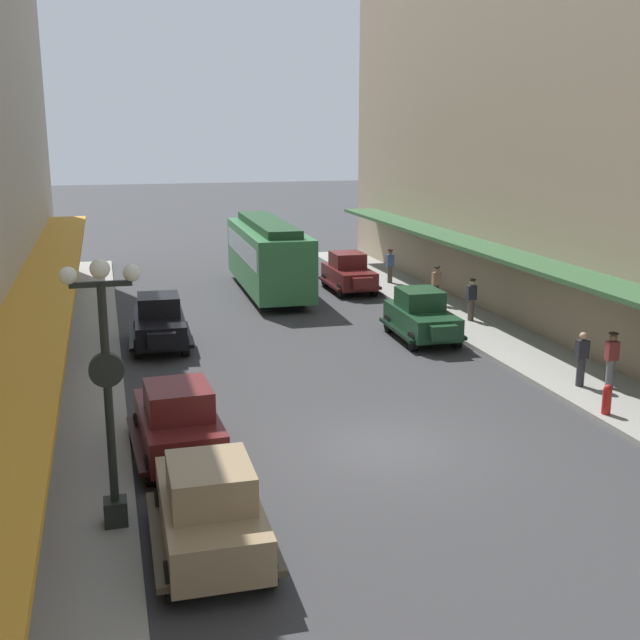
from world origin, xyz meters
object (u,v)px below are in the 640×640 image
pedestrian_2 (582,359)px  pedestrian_4 (436,285)px  streetcar (268,254)px  fire_hydrant (607,399)px  parked_car_1 (349,272)px  parked_car_4 (210,505)px  parked_car_2 (421,314)px  lamp_post_with_clock (107,383)px  pedestrian_0 (390,265)px  pedestrian_1 (611,360)px  pedestrian_3 (471,299)px  parked_car_3 (178,419)px  parked_car_0 (159,321)px

pedestrian_2 → pedestrian_4: bearing=88.0°
streetcar → fire_hydrant: (5.31, -18.79, -1.34)m
parked_car_1 → parked_car_4: size_ratio=1.00×
parked_car_2 → lamp_post_with_clock: lamp_post_with_clock is taller
pedestrian_0 → pedestrian_1: bearing=-88.2°
parked_car_2 → parked_car_4: bearing=-126.0°
streetcar → pedestrian_3: streetcar is taller
streetcar → fire_hydrant: 19.57m
streetcar → pedestrian_1: bearing=-68.3°
parked_car_1 → lamp_post_with_clock: size_ratio=0.83×
parked_car_4 → fire_hydrant: parked_car_4 is taller
parked_car_1 → streetcar: (-3.81, 0.49, 0.96)m
pedestrian_2 → parked_car_3: bearing=-171.4°
parked_car_0 → pedestrian_4: parked_car_0 is taller
pedestrian_3 → pedestrian_4: bearing=92.5°
parked_car_3 → pedestrian_2: bearing=8.6°
parked_car_2 → parked_car_3: 12.90m
parked_car_3 → lamp_post_with_clock: (-1.51, -3.26, 2.04)m
pedestrian_4 → pedestrian_0: bearing=92.1°
pedestrian_3 → lamp_post_with_clock: bearing=-136.0°
parked_car_1 → pedestrian_0: (2.39, 0.80, 0.07)m
parked_car_3 → pedestrian_3: bearing=39.4°
fire_hydrant → pedestrian_4: (1.09, 13.86, 0.45)m
streetcar → lamp_post_with_clock: (-7.44, -21.57, 1.08)m
parked_car_3 → pedestrian_4: size_ratio=2.58×
parked_car_3 → pedestrian_0: bearing=56.9°
pedestrian_0 → streetcar: bearing=-177.1°
parked_car_0 → lamp_post_with_clock: size_ratio=0.83×
fire_hydrant → parked_car_0: bearing=136.1°
fire_hydrant → pedestrian_3: bearing=83.5°
parked_car_1 → lamp_post_with_clock: bearing=-118.1°
parked_car_4 → pedestrian_1: 13.88m
parked_car_1 → pedestrian_2: (2.18, -16.02, 0.05)m
pedestrian_1 → parked_car_0: bearing=145.1°
parked_car_2 → parked_car_0: bearing=170.9°
parked_car_1 → parked_car_4: (-9.61, -22.38, 0.00)m
parked_car_2 → lamp_post_with_clock: bearing=-133.4°
lamp_post_with_clock → pedestrian_1: bearing=18.3°
fire_hydrant → pedestrian_0: 19.12m
pedestrian_0 → fire_hydrant: bearing=-92.7°
parked_car_2 → parked_car_4: same height
parked_car_3 → pedestrian_2: 12.06m
fire_hydrant → pedestrian_4: bearing=85.5°
fire_hydrant → pedestrian_2: size_ratio=0.50×
parked_car_1 → pedestrian_4: bearing=-59.8°
pedestrian_0 → parked_car_3: bearing=-123.1°
parked_car_3 → fire_hydrant: bearing=-2.4°
parked_car_2 → pedestrian_0: parked_car_2 is taller
parked_car_1 → parked_car_2: (-0.10, -9.27, 0.00)m
pedestrian_3 → parked_car_3: bearing=-140.6°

